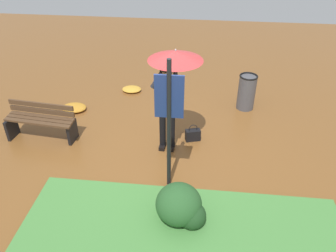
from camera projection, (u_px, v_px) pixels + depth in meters
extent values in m
plane|color=brown|center=(163.00, 154.00, 6.64)|extent=(18.00, 18.00, 0.00)
cylinder|color=black|center=(163.00, 129.00, 6.59)|extent=(0.12, 0.12, 0.86)
cylinder|color=black|center=(172.00, 129.00, 6.58)|extent=(0.12, 0.12, 0.86)
cube|color=black|center=(162.00, 146.00, 6.78)|extent=(0.13, 0.23, 0.08)
cube|color=black|center=(172.00, 147.00, 6.76)|extent=(0.13, 0.23, 0.08)
cube|color=#232328|center=(167.00, 95.00, 6.17)|extent=(0.40, 0.27, 0.64)
sphere|color=#8C664C|center=(167.00, 71.00, 5.92)|extent=(0.20, 0.20, 0.20)
ellipsoid|color=black|center=(167.00, 70.00, 5.90)|extent=(0.20, 0.20, 0.15)
cylinder|color=#232328|center=(155.00, 84.00, 6.06)|extent=(0.18, 0.13, 0.18)
cylinder|color=#232328|center=(157.00, 80.00, 5.99)|extent=(0.24, 0.11, 0.33)
cube|color=black|center=(162.00, 72.00, 5.92)|extent=(0.07, 0.02, 0.14)
cylinder|color=#232328|center=(176.00, 83.00, 6.03)|extent=(0.11, 0.10, 0.09)
cylinder|color=#232328|center=(176.00, 78.00, 5.99)|extent=(0.10, 0.09, 0.23)
cylinder|color=#A5A5AD|center=(175.00, 61.00, 5.82)|extent=(0.02, 0.02, 0.41)
cone|color=#B22D2D|center=(175.00, 56.00, 5.77)|extent=(0.96, 0.96, 0.16)
sphere|color=#A5A5AD|center=(176.00, 49.00, 5.71)|extent=(0.02, 0.02, 0.02)
cylinder|color=black|center=(169.00, 129.00, 5.31)|extent=(0.07, 0.07, 2.30)
cube|color=navy|center=(169.00, 97.00, 5.02)|extent=(0.44, 0.04, 0.70)
cube|color=silver|center=(169.00, 96.00, 5.04)|extent=(0.38, 0.01, 0.64)
cube|color=black|center=(193.00, 135.00, 6.96)|extent=(0.33, 0.22, 0.24)
torus|color=black|center=(193.00, 129.00, 6.87)|extent=(0.18, 0.07, 0.18)
cube|color=black|center=(12.00, 128.00, 7.01)|extent=(0.10, 0.36, 0.44)
cube|color=black|center=(72.00, 132.00, 6.89)|extent=(0.10, 0.36, 0.44)
cube|color=#513823|center=(37.00, 123.00, 6.72)|extent=(1.40, 0.24, 0.04)
cube|color=#513823|center=(39.00, 120.00, 6.81)|extent=(1.40, 0.24, 0.04)
cube|color=#513823|center=(42.00, 117.00, 6.91)|extent=(1.40, 0.24, 0.04)
cube|color=#513823|center=(42.00, 111.00, 6.90)|extent=(1.40, 0.18, 0.10)
cube|color=#513823|center=(41.00, 105.00, 6.82)|extent=(1.40, 0.18, 0.10)
cylinder|color=#4C4C51|center=(246.00, 93.00, 7.90)|extent=(0.40, 0.40, 0.80)
torus|color=black|center=(249.00, 76.00, 7.67)|extent=(0.42, 0.42, 0.04)
ellipsoid|color=#285628|center=(179.00, 204.00, 5.12)|extent=(0.70, 0.70, 0.63)
ellipsoid|color=#1E421E|center=(192.00, 215.00, 5.07)|extent=(0.42, 0.42, 0.42)
ellipsoid|color=#C68428|center=(74.00, 108.00, 7.99)|extent=(0.57, 0.46, 0.13)
ellipsoid|color=gold|center=(132.00, 89.00, 8.79)|extent=(0.49, 0.39, 0.11)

